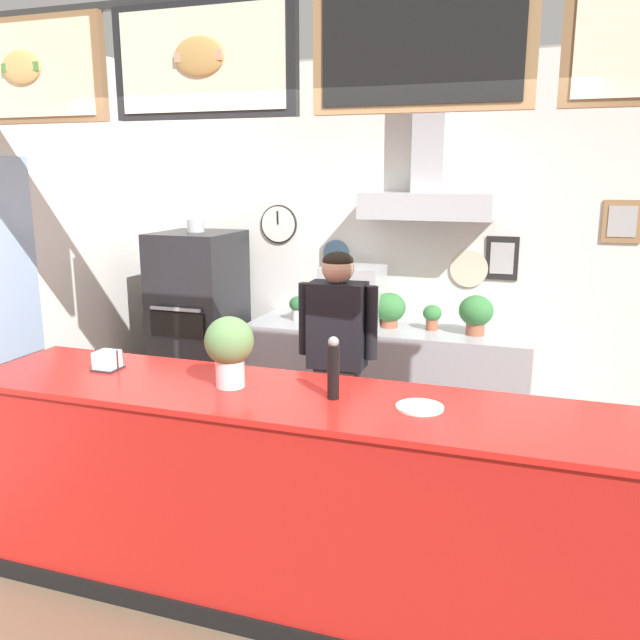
{
  "coord_description": "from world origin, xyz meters",
  "views": [
    {
      "loc": [
        1.1,
        -3.05,
        2.13
      ],
      "look_at": [
        -0.2,
        0.71,
        1.24
      ],
      "focal_mm": 37.07,
      "sensor_mm": 36.0,
      "label": 1
    }
  ],
  "objects_px": {
    "potted_sage": "(298,307)",
    "potted_basil": "(389,309)",
    "potted_thyme": "(476,313)",
    "shop_worker": "(337,364)",
    "pepper_grinder": "(333,368)",
    "basil_vase": "(229,348)",
    "potted_rosemary": "(432,316)",
    "condiment_plate": "(420,407)",
    "napkin_holder": "(107,361)",
    "espresso_machine": "(352,297)",
    "pizza_oven": "(200,331)"
  },
  "relations": [
    {
      "from": "potted_sage",
      "to": "potted_basil",
      "type": "bearing_deg",
      "value": 0.94
    },
    {
      "from": "potted_sage",
      "to": "potted_thyme",
      "type": "xyz_separation_m",
      "value": [
        1.43,
        -0.02,
        0.06
      ]
    },
    {
      "from": "pizza_oven",
      "to": "potted_thyme",
      "type": "height_order",
      "value": "pizza_oven"
    },
    {
      "from": "shop_worker",
      "to": "pepper_grinder",
      "type": "distance_m",
      "value": 1.25
    },
    {
      "from": "potted_basil",
      "to": "potted_thyme",
      "type": "distance_m",
      "value": 0.67
    },
    {
      "from": "potted_sage",
      "to": "basil_vase",
      "type": "bearing_deg",
      "value": -77.94
    },
    {
      "from": "potted_sage",
      "to": "napkin_holder",
      "type": "bearing_deg",
      "value": -98.37
    },
    {
      "from": "shop_worker",
      "to": "potted_rosemary",
      "type": "xyz_separation_m",
      "value": [
        0.45,
        1.0,
        0.15
      ]
    },
    {
      "from": "espresso_machine",
      "to": "potted_rosemary",
      "type": "distance_m",
      "value": 0.64
    },
    {
      "from": "shop_worker",
      "to": "potted_basil",
      "type": "height_order",
      "value": "shop_worker"
    },
    {
      "from": "basil_vase",
      "to": "napkin_holder",
      "type": "xyz_separation_m",
      "value": [
        -0.76,
        0.04,
        -0.15
      ]
    },
    {
      "from": "potted_basil",
      "to": "basil_vase",
      "type": "xyz_separation_m",
      "value": [
        -0.31,
        -2.13,
        0.2
      ]
    },
    {
      "from": "shop_worker",
      "to": "potted_basil",
      "type": "xyz_separation_m",
      "value": [
        0.11,
        0.98,
        0.19
      ]
    },
    {
      "from": "shop_worker",
      "to": "condiment_plate",
      "type": "bearing_deg",
      "value": 120.39
    },
    {
      "from": "potted_rosemary",
      "to": "potted_sage",
      "type": "bearing_deg",
      "value": -178.56
    },
    {
      "from": "pizza_oven",
      "to": "pepper_grinder",
      "type": "distance_m",
      "value": 2.66
    },
    {
      "from": "potted_basil",
      "to": "potted_sage",
      "type": "height_order",
      "value": "potted_basil"
    },
    {
      "from": "condiment_plate",
      "to": "espresso_machine",
      "type": "bearing_deg",
      "value": 113.9
    },
    {
      "from": "shop_worker",
      "to": "potted_rosemary",
      "type": "height_order",
      "value": "shop_worker"
    },
    {
      "from": "potted_basil",
      "to": "basil_vase",
      "type": "relative_size",
      "value": 0.76
    },
    {
      "from": "espresso_machine",
      "to": "potted_thyme",
      "type": "xyz_separation_m",
      "value": [
        0.95,
        0.01,
        -0.06
      ]
    },
    {
      "from": "pizza_oven",
      "to": "espresso_machine",
      "type": "height_order",
      "value": "pizza_oven"
    },
    {
      "from": "espresso_machine",
      "to": "potted_rosemary",
      "type": "relative_size",
      "value": 2.42
    },
    {
      "from": "condiment_plate",
      "to": "basil_vase",
      "type": "relative_size",
      "value": 0.61
    },
    {
      "from": "potted_basil",
      "to": "potted_sage",
      "type": "relative_size",
      "value": 1.36
    },
    {
      "from": "condiment_plate",
      "to": "basil_vase",
      "type": "height_order",
      "value": "basil_vase"
    },
    {
      "from": "espresso_machine",
      "to": "napkin_holder",
      "type": "height_order",
      "value": "espresso_machine"
    },
    {
      "from": "potted_rosemary",
      "to": "pepper_grinder",
      "type": "relative_size",
      "value": 0.65
    },
    {
      "from": "potted_thyme",
      "to": "espresso_machine",
      "type": "bearing_deg",
      "value": -179.5
    },
    {
      "from": "potted_rosemary",
      "to": "basil_vase",
      "type": "xyz_separation_m",
      "value": [
        -0.64,
        -2.14,
        0.23
      ]
    },
    {
      "from": "potted_sage",
      "to": "basil_vase",
      "type": "relative_size",
      "value": 0.56
    },
    {
      "from": "pizza_oven",
      "to": "potted_basil",
      "type": "distance_m",
      "value": 1.6
    },
    {
      "from": "potted_thyme",
      "to": "pepper_grinder",
      "type": "xyz_separation_m",
      "value": [
        -0.44,
        -2.1,
        0.13
      ]
    },
    {
      "from": "potted_sage",
      "to": "pepper_grinder",
      "type": "height_order",
      "value": "pepper_grinder"
    },
    {
      "from": "potted_sage",
      "to": "basil_vase",
      "type": "distance_m",
      "value": 2.18
    },
    {
      "from": "potted_rosemary",
      "to": "condiment_plate",
      "type": "distance_m",
      "value": 2.17
    },
    {
      "from": "shop_worker",
      "to": "condiment_plate",
      "type": "xyz_separation_m",
      "value": [
        0.75,
        -1.15,
        0.19
      ]
    },
    {
      "from": "condiment_plate",
      "to": "basil_vase",
      "type": "distance_m",
      "value": 0.97
    },
    {
      "from": "potted_thyme",
      "to": "basil_vase",
      "type": "distance_m",
      "value": 2.32
    },
    {
      "from": "shop_worker",
      "to": "potted_sage",
      "type": "bearing_deg",
      "value": -59.06
    },
    {
      "from": "espresso_machine",
      "to": "potted_rosemary",
      "type": "bearing_deg",
      "value": 5.19
    },
    {
      "from": "shop_worker",
      "to": "pepper_grinder",
      "type": "xyz_separation_m",
      "value": [
        0.34,
        -1.15,
        0.34
      ]
    },
    {
      "from": "condiment_plate",
      "to": "napkin_holder",
      "type": "xyz_separation_m",
      "value": [
        -1.71,
        0.05,
        0.04
      ]
    },
    {
      "from": "espresso_machine",
      "to": "pepper_grinder",
      "type": "bearing_deg",
      "value": -76.12
    },
    {
      "from": "shop_worker",
      "to": "pepper_grinder",
      "type": "relative_size",
      "value": 5.44
    },
    {
      "from": "potted_sage",
      "to": "condiment_plate",
      "type": "xyz_separation_m",
      "value": [
        1.4,
        -2.12,
        0.04
      ]
    },
    {
      "from": "potted_basil",
      "to": "condiment_plate",
      "type": "distance_m",
      "value": 2.23
    },
    {
      "from": "shop_worker",
      "to": "napkin_holder",
      "type": "height_order",
      "value": "shop_worker"
    },
    {
      "from": "napkin_holder",
      "to": "espresso_machine",
      "type": "bearing_deg",
      "value": 69.16
    },
    {
      "from": "shop_worker",
      "to": "basil_vase",
      "type": "bearing_deg",
      "value": 77.48
    }
  ]
}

